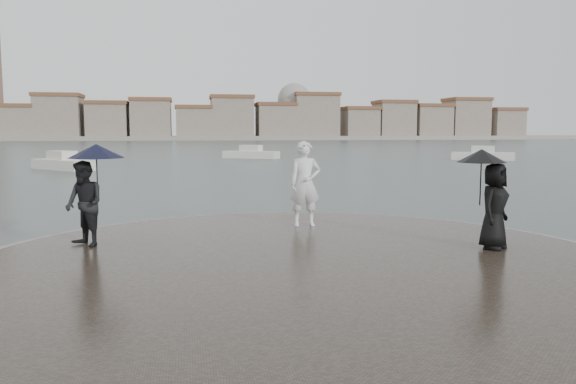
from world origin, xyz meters
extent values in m
plane|color=#2B3835|center=(0.00, 0.00, 0.00)|extent=(400.00, 400.00, 0.00)
cylinder|color=gray|center=(0.00, 3.50, 0.16)|extent=(12.50, 12.50, 0.32)
cylinder|color=#2D261E|center=(0.00, 3.50, 0.18)|extent=(11.90, 11.90, 0.36)
imported|color=white|center=(0.83, 7.10, 1.39)|extent=(0.78, 0.54, 2.06)
imported|color=black|center=(-4.00, 5.48, 1.22)|extent=(1.04, 1.06, 1.72)
cylinder|color=black|center=(-3.75, 5.58, 1.71)|extent=(0.02, 0.02, 0.90)
cone|color=black|center=(-3.75, 5.58, 2.26)|extent=(1.12, 1.12, 0.28)
imported|color=black|center=(3.91, 3.83, 1.20)|extent=(0.97, 0.94, 1.68)
cylinder|color=black|center=(3.66, 3.93, 1.66)|extent=(0.02, 0.02, 0.90)
cone|color=black|center=(3.66, 3.93, 2.18)|extent=(0.96, 0.96, 0.26)
cube|color=gray|center=(0.00, 163.00, 0.60)|extent=(260.00, 20.00, 1.20)
cube|color=gray|center=(-48.00, 160.00, 4.50)|extent=(10.00, 10.00, 9.00)
cube|color=brown|center=(-48.00, 160.00, 9.50)|extent=(10.60, 10.60, 1.00)
cube|color=gray|center=(-37.00, 160.00, 6.00)|extent=(12.00, 10.00, 12.00)
cube|color=brown|center=(-37.00, 160.00, 12.50)|extent=(12.60, 10.60, 1.00)
cube|color=gray|center=(-24.00, 160.00, 5.00)|extent=(11.00, 10.00, 10.00)
cube|color=brown|center=(-24.00, 160.00, 10.50)|extent=(11.60, 10.60, 1.00)
cube|color=gray|center=(-12.00, 160.00, 5.50)|extent=(11.00, 10.00, 11.00)
cube|color=brown|center=(-12.00, 160.00, 11.50)|extent=(11.60, 10.60, 1.00)
cube|color=gray|center=(0.00, 160.00, 4.50)|extent=(10.00, 10.00, 9.00)
cube|color=brown|center=(0.00, 160.00, 9.50)|extent=(10.60, 10.60, 1.00)
cube|color=gray|center=(11.00, 160.00, 6.00)|extent=(12.00, 10.00, 12.00)
cube|color=brown|center=(11.00, 160.00, 12.50)|extent=(12.60, 10.60, 1.00)
cube|color=gray|center=(24.00, 160.00, 5.00)|extent=(11.00, 10.00, 10.00)
cube|color=brown|center=(24.00, 160.00, 10.50)|extent=(11.60, 10.60, 1.00)
cube|color=gray|center=(36.00, 160.00, 6.50)|extent=(13.00, 10.00, 13.00)
cube|color=brown|center=(36.00, 160.00, 13.50)|extent=(13.60, 10.60, 1.00)
cube|color=gray|center=(50.00, 160.00, 4.50)|extent=(10.00, 10.00, 9.00)
cube|color=brown|center=(50.00, 160.00, 9.50)|extent=(10.60, 10.60, 1.00)
cube|color=gray|center=(61.00, 160.00, 5.50)|extent=(11.00, 10.00, 11.00)
cube|color=brown|center=(61.00, 160.00, 11.50)|extent=(11.60, 10.60, 1.00)
cube|color=gray|center=(73.00, 160.00, 5.00)|extent=(11.00, 10.00, 10.00)
cube|color=brown|center=(73.00, 160.00, 10.50)|extent=(11.60, 10.60, 1.00)
cube|color=gray|center=(85.00, 160.00, 6.00)|extent=(12.00, 10.00, 12.00)
cube|color=brown|center=(85.00, 160.00, 12.50)|extent=(12.60, 10.60, 1.00)
cube|color=gray|center=(98.00, 160.00, 4.50)|extent=(10.00, 10.00, 9.00)
cube|color=brown|center=(98.00, 160.00, 9.50)|extent=(10.60, 10.60, 1.00)
sphere|color=gray|center=(30.00, 162.00, 12.00)|extent=(10.00, 10.00, 10.00)
cube|color=silver|center=(4.14, 48.53, 0.25)|extent=(5.53, 4.23, 0.90)
cube|color=silver|center=(4.14, 48.53, 0.85)|extent=(2.33, 2.06, 0.90)
cube|color=silver|center=(-10.49, 34.67, 0.25)|extent=(4.87, 5.15, 0.90)
cube|color=silver|center=(-10.49, 34.67, 0.85)|extent=(2.23, 2.29, 0.90)
cube|color=silver|center=(24.79, 41.53, 0.25)|extent=(5.54, 4.20, 0.90)
cube|color=silver|center=(24.79, 41.53, 0.85)|extent=(2.33, 2.06, 0.90)
camera|label=1|loc=(-1.95, -6.12, 2.66)|focal=35.00mm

